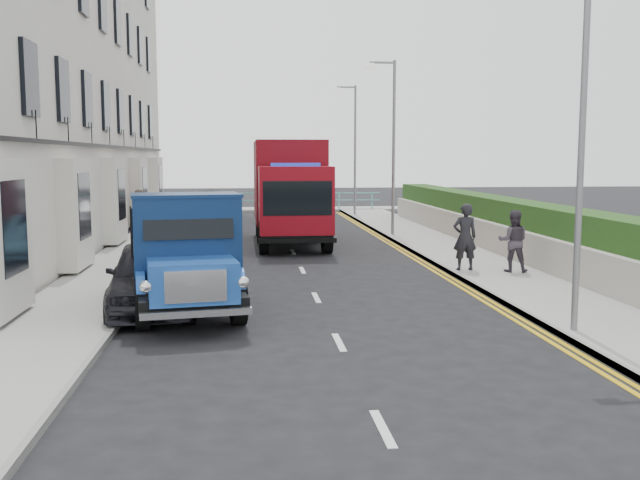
{
  "coord_description": "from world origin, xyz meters",
  "views": [
    {
      "loc": [
        -1.61,
        -14.09,
        3.24
      ],
      "look_at": [
        0.04,
        1.52,
        1.4
      ],
      "focal_mm": 40.0,
      "sensor_mm": 36.0,
      "label": 1
    }
  ],
  "objects": [
    {
      "name": "pedestrian_east_near",
      "position": [
        4.4,
        4.86,
        1.04
      ],
      "size": [
        0.68,
        0.45,
        1.84
      ],
      "primitive_type": "imported",
      "rotation": [
        0.0,
        0.0,
        3.15
      ],
      "color": "black",
      "rests_on": "pavement_east"
    },
    {
      "name": "bedford_lorry",
      "position": [
        -2.8,
        0.26,
        1.14
      ],
      "size": [
        2.81,
        5.46,
        2.48
      ],
      "rotation": [
        0.0,
        0.0,
        0.16
      ],
      "color": "black",
      "rests_on": "ground"
    },
    {
      "name": "parked_car_rear",
      "position": [
        -3.05,
        17.86,
        0.71
      ],
      "size": [
        2.28,
        5.02,
        1.43
      ],
      "primitive_type": "imported",
      "rotation": [
        0.0,
        0.0,
        0.06
      ],
      "color": "#B8B8BD",
      "rests_on": "ground"
    },
    {
      "name": "seafront_car_left",
      "position": [
        -3.37,
        22.99,
        0.78
      ],
      "size": [
        2.93,
        5.77,
        1.56
      ],
      "primitive_type": "imported",
      "rotation": [
        0.0,
        0.0,
        3.08
      ],
      "color": "black",
      "rests_on": "ground"
    },
    {
      "name": "pedestrian_east_far",
      "position": [
        5.62,
        4.44,
        0.96
      ],
      "size": [
        0.97,
        0.86,
        1.68
      ],
      "primitive_type": "imported",
      "rotation": [
        0.0,
        0.0,
        2.83
      ],
      "color": "#3C333F",
      "rests_on": "pavement_east"
    },
    {
      "name": "parked_car_mid",
      "position": [
        -3.6,
        9.63,
        0.67
      ],
      "size": [
        1.55,
        4.11,
        1.34
      ],
      "primitive_type": "imported",
      "rotation": [
        0.0,
        0.0,
        -0.03
      ],
      "color": "#579ABB",
      "rests_on": "ground"
    },
    {
      "name": "seafront_railing",
      "position": [
        0.0,
        28.2,
        0.58
      ],
      "size": [
        13.0,
        0.08,
        1.11
      ],
      "color": "#59B2A5",
      "rests_on": "ground"
    },
    {
      "name": "ground",
      "position": [
        0.0,
        0.0,
        0.0
      ],
      "size": [
        120.0,
        120.0,
        0.0
      ],
      "primitive_type": "plane",
      "color": "black",
      "rests_on": "ground"
    },
    {
      "name": "parked_car_front",
      "position": [
        -3.6,
        1.01,
        0.74
      ],
      "size": [
        2.2,
        4.51,
        1.48
      ],
      "primitive_type": "imported",
      "rotation": [
        0.0,
        0.0,
        0.11
      ],
      "color": "black",
      "rests_on": "ground"
    },
    {
      "name": "pavement_west",
      "position": [
        -5.2,
        9.0,
        0.06
      ],
      "size": [
        2.4,
        38.0,
        0.12
      ],
      "primitive_type": "cube",
      "color": "gray",
      "rests_on": "ground"
    },
    {
      "name": "pavement_east",
      "position": [
        5.3,
        9.0,
        0.06
      ],
      "size": [
        2.6,
        38.0,
        0.12
      ],
      "primitive_type": "cube",
      "color": "gray",
      "rests_on": "ground"
    },
    {
      "name": "sea_plane",
      "position": [
        0.0,
        60.0,
        0.0
      ],
      "size": [
        120.0,
        120.0,
        0.0
      ],
      "primitive_type": "plane",
      "color": "slate",
      "rests_on": "ground"
    },
    {
      "name": "lamp_far",
      "position": [
        4.18,
        24.0,
        4.0
      ],
      "size": [
        1.23,
        0.18,
        7.0
      ],
      "color": "slate",
      "rests_on": "ground"
    },
    {
      "name": "garden_east",
      "position": [
        7.21,
        9.0,
        0.9
      ],
      "size": [
        1.45,
        28.0,
        1.75
      ],
      "color": "#B2AD9E",
      "rests_on": "ground"
    },
    {
      "name": "lamp_near",
      "position": [
        4.18,
        -2.0,
        4.0
      ],
      "size": [
        1.23,
        0.18,
        7.0
      ],
      "color": "slate",
      "rests_on": "ground"
    },
    {
      "name": "lamp_mid",
      "position": [
        4.18,
        14.0,
        4.0
      ],
      "size": [
        1.23,
        0.18,
        7.0
      ],
      "color": "slate",
      "rests_on": "ground"
    },
    {
      "name": "pedestrian_west_near",
      "position": [
        -4.4,
        6.77,
        1.11
      ],
      "size": [
        1.19,
        0.57,
        1.98
      ],
      "primitive_type": "imported",
      "rotation": [
        0.0,
        0.0,
        3.07
      ],
      "color": "#1A1A2F",
      "rests_on": "pavement_west"
    },
    {
      "name": "terrace_west",
      "position": [
        -9.47,
        13.0,
        7.17
      ],
      "size": [
        6.31,
        30.2,
        14.25
      ],
      "color": "silver",
      "rests_on": "ground"
    },
    {
      "name": "red_lorry",
      "position": [
        0.05,
        12.47,
        2.04
      ],
      "size": [
        2.54,
        7.32,
        3.83
      ],
      "rotation": [
        0.0,
        0.0,
        0.0
      ],
      "color": "black",
      "rests_on": "ground"
    },
    {
      "name": "promenade",
      "position": [
        0.0,
        29.0,
        0.06
      ],
      "size": [
        30.0,
        2.5,
        0.12
      ],
      "primitive_type": "cube",
      "color": "gray",
      "rests_on": "ground"
    },
    {
      "name": "pedestrian_west_far",
      "position": [
        -6.0,
        16.33,
        1.0
      ],
      "size": [
        1.01,
        0.99,
        1.76
      ],
      "primitive_type": "imported",
      "rotation": [
        0.0,
        0.0,
        0.74
      ],
      "color": "#443831",
      "rests_on": "pavement_west"
    },
    {
      "name": "seafront_car_right",
      "position": [
        0.5,
        21.89,
        0.68
      ],
      "size": [
        1.83,
        4.06,
        1.35
      ],
      "primitive_type": "imported",
      "rotation": [
        0.0,
        0.0,
        -0.06
      ],
      "color": "#AAAAAF",
      "rests_on": "ground"
    }
  ]
}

